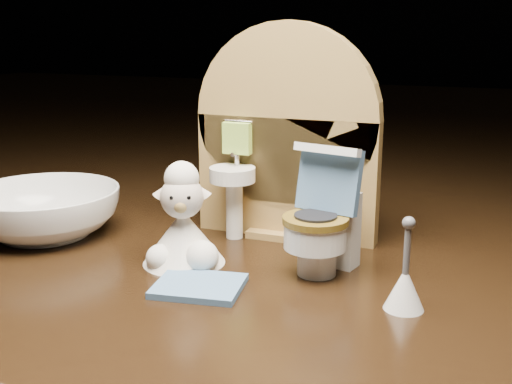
# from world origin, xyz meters

# --- Properties ---
(backdrop_panel) EXTENTS (0.13, 0.05, 0.15)m
(backdrop_panel) POSITION_xyz_m (-0.00, 0.06, 0.07)
(backdrop_panel) COLOR #A57F41
(backdrop_panel) RESTS_ON ground
(toy_toilet) EXTENTS (0.04, 0.05, 0.08)m
(toy_toilet) POSITION_xyz_m (0.04, 0.01, 0.03)
(toy_toilet) COLOR white
(toy_toilet) RESTS_ON ground
(bath_mat) EXTENTS (0.06, 0.05, 0.00)m
(bath_mat) POSITION_xyz_m (-0.02, -0.05, 0.00)
(bath_mat) COLOR #5077A2
(bath_mat) RESTS_ON ground
(toilet_brush) EXTENTS (0.02, 0.02, 0.05)m
(toilet_brush) POSITION_xyz_m (0.10, -0.03, 0.01)
(toilet_brush) COLOR white
(toilet_brush) RESTS_ON ground
(plush_lamb) EXTENTS (0.05, 0.05, 0.07)m
(plush_lamb) POSITION_xyz_m (-0.04, -0.01, 0.02)
(plush_lamb) COLOR white
(plush_lamb) RESTS_ON ground
(ceramic_bowl) EXTENTS (0.12, 0.12, 0.03)m
(ceramic_bowl) POSITION_xyz_m (-0.16, 0.00, 0.02)
(ceramic_bowl) COLOR white
(ceramic_bowl) RESTS_ON ground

